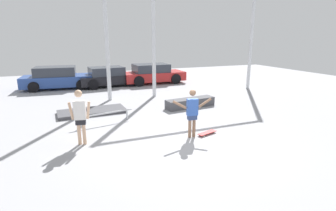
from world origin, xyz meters
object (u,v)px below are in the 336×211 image
(manual_pad, at_px, (92,111))
(parked_car_blue, at_px, (58,78))
(skateboarder, at_px, (192,111))
(bystander, at_px, (80,114))
(skateboard, at_px, (207,133))
(grind_rail, at_px, (105,115))
(parked_car_black, at_px, (108,77))
(parked_car_red, at_px, (153,74))
(grind_box, at_px, (190,103))

(manual_pad, distance_m, parked_car_blue, 6.70)
(skateboarder, distance_m, bystander, 3.48)
(skateboard, relative_size, grind_rail, 0.36)
(parked_car_black, height_order, parked_car_red, parked_car_red)
(parked_car_black, xyz_separation_m, bystander, (-2.43, -9.59, 0.35))
(parked_car_blue, distance_m, parked_car_red, 6.22)
(grind_box, distance_m, parked_car_blue, 9.25)
(grind_rail, bearing_deg, manual_pad, 100.40)
(parked_car_blue, relative_size, bystander, 2.64)
(skateboarder, xyz_separation_m, parked_car_black, (-0.97, 10.31, -0.28))
(parked_car_black, bearing_deg, bystander, -109.21)
(skateboarder, bearing_deg, parked_car_blue, 115.88)
(manual_pad, bearing_deg, skateboarder, -56.42)
(parked_car_blue, relative_size, parked_car_red, 1.04)
(skateboard, bearing_deg, parked_car_red, 64.76)
(skateboarder, relative_size, skateboard, 2.04)
(skateboard, height_order, manual_pad, manual_pad)
(skateboarder, xyz_separation_m, bystander, (-3.40, 0.72, 0.06))
(manual_pad, height_order, parked_car_black, parked_car_black)
(grind_rail, relative_size, parked_car_black, 0.54)
(grind_rail, bearing_deg, parked_car_black, 79.42)
(skateboard, relative_size, parked_car_blue, 0.17)
(skateboard, relative_size, parked_car_black, 0.19)
(skateboard, bearing_deg, grind_rail, 124.10)
(skateboarder, xyz_separation_m, grind_rail, (-2.44, 2.47, -0.57))
(skateboard, height_order, bystander, bystander)
(manual_pad, relative_size, bystander, 1.65)
(grind_box, relative_size, bystander, 1.41)
(manual_pad, distance_m, parked_car_black, 6.45)
(bystander, bearing_deg, grind_rail, -108.14)
(skateboarder, relative_size, parked_car_black, 0.40)
(bystander, bearing_deg, parked_car_red, -109.32)
(bystander, bearing_deg, grind_box, -141.22)
(skateboarder, bearing_deg, skateboard, 5.69)
(skateboarder, relative_size, grind_box, 0.66)
(skateboarder, distance_m, grind_box, 3.86)
(manual_pad, xyz_separation_m, parked_car_blue, (-1.34, 6.54, 0.60))
(parked_car_red, bearing_deg, parked_car_black, 179.32)
(parked_car_blue, height_order, bystander, bystander)
(parked_car_black, height_order, bystander, bystander)
(parked_car_blue, bearing_deg, bystander, -80.73)
(parked_car_black, bearing_deg, parked_car_red, -5.17)
(skateboarder, height_order, grind_rail, skateboarder)
(grind_box, bearing_deg, parked_car_blue, 128.36)
(skateboarder, distance_m, parked_car_black, 10.36)
(parked_car_blue, bearing_deg, grind_rail, -73.29)
(grind_box, height_order, bystander, bystander)
(grind_rail, xyz_separation_m, parked_car_black, (1.46, 7.83, 0.28))
(parked_car_black, relative_size, parked_car_red, 0.93)
(grind_box, distance_m, grind_rail, 4.20)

